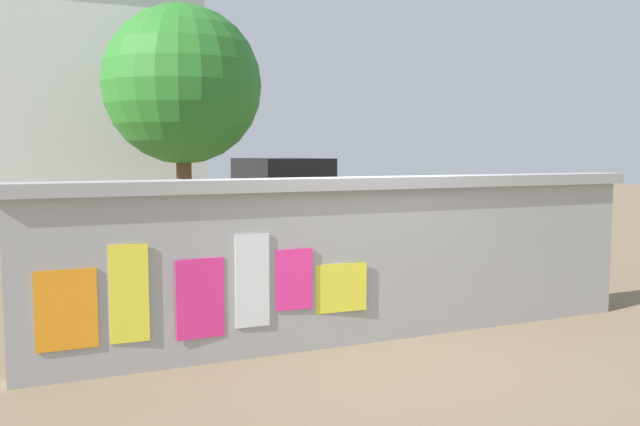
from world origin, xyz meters
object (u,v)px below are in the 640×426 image
object	(u,v)px
bicycle_far	(352,278)
person_walking	(484,228)
bicycle_near	(74,261)
tree_roadside	(182,85)
auto_rickshaw_truck	(335,214)
motorcycle	(142,272)

from	to	relation	value
bicycle_far	person_walking	world-z (taller)	person_walking
bicycle_near	tree_roadside	xyz separation A→B (m)	(3.16, 6.89, 3.28)
bicycle_near	person_walking	size ratio (longest dim) A/B	1.04
auto_rickshaw_truck	tree_roadside	size ratio (longest dim) A/B	0.66
motorcycle	bicycle_near	xyz separation A→B (m)	(-0.69, 1.85, -0.10)
bicycle_far	person_walking	bearing A→B (deg)	-18.07
auto_rickshaw_truck	motorcycle	bearing A→B (deg)	-152.32
bicycle_near	motorcycle	bearing A→B (deg)	-69.46
auto_rickshaw_truck	bicycle_far	xyz separation A→B (m)	(-1.08, -2.82, -0.54)
bicycle_far	tree_roadside	xyz separation A→B (m)	(0.02, 9.71, 3.28)
auto_rickshaw_truck	person_walking	distance (m)	3.40
motorcycle	bicycle_near	world-z (taller)	bicycle_near
bicycle_far	motorcycle	bearing A→B (deg)	158.31
bicycle_near	person_walking	xyz separation A→B (m)	(4.77, -3.35, 0.62)
bicycle_far	tree_roadside	bearing A→B (deg)	89.88
motorcycle	person_walking	xyz separation A→B (m)	(4.07, -1.50, 0.52)
auto_rickshaw_truck	tree_roadside	bearing A→B (deg)	98.76
bicycle_far	tree_roadside	size ratio (longest dim) A/B	0.30
motorcycle	auto_rickshaw_truck	bearing A→B (deg)	27.68
bicycle_near	person_walking	bearing A→B (deg)	-35.11
motorcycle	bicycle_near	bearing A→B (deg)	110.54
bicycle_far	bicycle_near	bearing A→B (deg)	138.05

